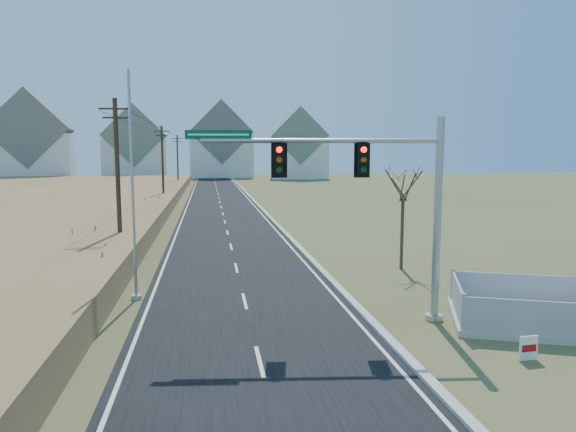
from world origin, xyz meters
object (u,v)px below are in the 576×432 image
(fence_enclosure, at_px, (540,317))
(open_sign, at_px, (528,348))
(bare_tree, at_px, (403,182))
(traffic_signal_mast, at_px, (385,197))
(flagpole, at_px, (133,210))

(fence_enclosure, bearing_deg, open_sign, -108.35)
(fence_enclosure, xyz_separation_m, bare_tree, (-1.59, 8.93, 4.17))
(traffic_signal_mast, relative_size, bare_tree, 1.61)
(fence_enclosure, xyz_separation_m, open_sign, (-2.35, -2.82, 0.11))
(fence_enclosure, distance_m, open_sign, 3.67)
(open_sign, xyz_separation_m, bare_tree, (0.76, 11.75, 4.06))
(traffic_signal_mast, distance_m, open_sign, 6.40)
(open_sign, height_order, flagpole, flagpole)
(fence_enclosure, height_order, flagpole, flagpole)
(fence_enclosure, relative_size, open_sign, 9.75)
(fence_enclosure, distance_m, flagpole, 15.56)
(traffic_signal_mast, distance_m, flagpole, 9.86)
(open_sign, xyz_separation_m, flagpole, (-11.89, 8.11, 3.26))
(fence_enclosure, height_order, open_sign, fence_enclosure)
(traffic_signal_mast, distance_m, fence_enclosure, 6.81)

